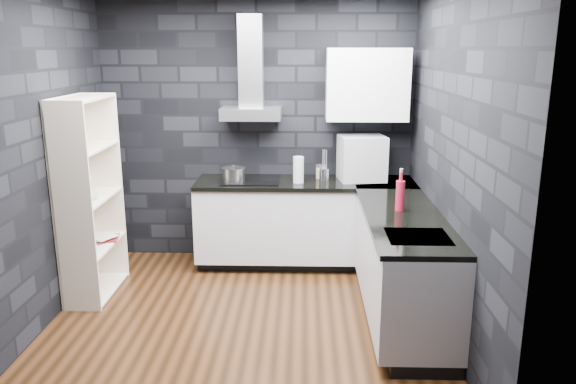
{
  "coord_description": "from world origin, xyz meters",
  "views": [
    {
      "loc": [
        0.49,
        -4.21,
        2.19
      ],
      "look_at": [
        0.35,
        0.45,
        1.0
      ],
      "focal_mm": 35.0,
      "sensor_mm": 36.0,
      "label": 1
    }
  ],
  "objects_px": {
    "red_bottle": "(400,196)",
    "storage_jar": "(321,172)",
    "fruit_bowl": "(86,197)",
    "pot": "(234,175)",
    "glass_vase": "(298,170)",
    "utensil_crock": "(324,175)",
    "bookshelf": "(90,198)",
    "appliance_garage": "(362,158)"
  },
  "relations": [
    {
      "from": "pot",
      "to": "glass_vase",
      "type": "distance_m",
      "value": 0.64
    },
    {
      "from": "glass_vase",
      "to": "utensil_crock",
      "type": "bearing_deg",
      "value": 18.99
    },
    {
      "from": "pot",
      "to": "fruit_bowl",
      "type": "bearing_deg",
      "value": -149.56
    },
    {
      "from": "storage_jar",
      "to": "fruit_bowl",
      "type": "bearing_deg",
      "value": -155.52
    },
    {
      "from": "glass_vase",
      "to": "appliance_garage",
      "type": "height_order",
      "value": "appliance_garage"
    },
    {
      "from": "pot",
      "to": "bookshelf",
      "type": "xyz_separation_m",
      "value": [
        -1.21,
        -0.62,
        -0.08
      ]
    },
    {
      "from": "red_bottle",
      "to": "bookshelf",
      "type": "distance_m",
      "value": 2.71
    },
    {
      "from": "utensil_crock",
      "to": "bookshelf",
      "type": "relative_size",
      "value": 0.07
    },
    {
      "from": "pot",
      "to": "fruit_bowl",
      "type": "distance_m",
      "value": 1.4
    },
    {
      "from": "glass_vase",
      "to": "red_bottle",
      "type": "distance_m",
      "value": 1.28
    },
    {
      "from": "storage_jar",
      "to": "bookshelf",
      "type": "distance_m",
      "value": 2.25
    },
    {
      "from": "pot",
      "to": "red_bottle",
      "type": "relative_size",
      "value": 0.88
    },
    {
      "from": "red_bottle",
      "to": "appliance_garage",
      "type": "bearing_deg",
      "value": 100.72
    },
    {
      "from": "glass_vase",
      "to": "red_bottle",
      "type": "height_order",
      "value": "glass_vase"
    },
    {
      "from": "storage_jar",
      "to": "bookshelf",
      "type": "xyz_separation_m",
      "value": [
        -2.08,
        -0.86,
        -0.06
      ]
    },
    {
      "from": "utensil_crock",
      "to": "appliance_garage",
      "type": "bearing_deg",
      "value": 6.85
    },
    {
      "from": "fruit_bowl",
      "to": "pot",
      "type": "bearing_deg",
      "value": 30.44
    },
    {
      "from": "bookshelf",
      "to": "fruit_bowl",
      "type": "relative_size",
      "value": 8.23
    },
    {
      "from": "utensil_crock",
      "to": "storage_jar",
      "type": "bearing_deg",
      "value": 105.09
    },
    {
      "from": "pot",
      "to": "red_bottle",
      "type": "height_order",
      "value": "red_bottle"
    },
    {
      "from": "bookshelf",
      "to": "fruit_bowl",
      "type": "xyz_separation_m",
      "value": [
        0.0,
        -0.09,
        0.04
      ]
    },
    {
      "from": "red_bottle",
      "to": "storage_jar",
      "type": "bearing_deg",
      "value": 117.95
    },
    {
      "from": "glass_vase",
      "to": "red_bottle",
      "type": "bearing_deg",
      "value": -48.79
    },
    {
      "from": "glass_vase",
      "to": "fruit_bowl",
      "type": "relative_size",
      "value": 1.19
    },
    {
      "from": "utensil_crock",
      "to": "fruit_bowl",
      "type": "height_order",
      "value": "utensil_crock"
    },
    {
      "from": "glass_vase",
      "to": "pot",
      "type": "bearing_deg",
      "value": -176.65
    },
    {
      "from": "bookshelf",
      "to": "red_bottle",
      "type": "bearing_deg",
      "value": 10.74
    },
    {
      "from": "utensil_crock",
      "to": "glass_vase",
      "type": "bearing_deg",
      "value": -161.01
    },
    {
      "from": "glass_vase",
      "to": "appliance_garage",
      "type": "distance_m",
      "value": 0.66
    },
    {
      "from": "bookshelf",
      "to": "fruit_bowl",
      "type": "distance_m",
      "value": 0.09
    },
    {
      "from": "utensil_crock",
      "to": "appliance_garage",
      "type": "xyz_separation_m",
      "value": [
        0.38,
        0.05,
        0.16
      ]
    },
    {
      "from": "storage_jar",
      "to": "appliance_garage",
      "type": "bearing_deg",
      "value": -8.83
    },
    {
      "from": "utensil_crock",
      "to": "fruit_bowl",
      "type": "relative_size",
      "value": 0.57
    },
    {
      "from": "red_bottle",
      "to": "fruit_bowl",
      "type": "relative_size",
      "value": 1.14
    },
    {
      "from": "fruit_bowl",
      "to": "bookshelf",
      "type": "bearing_deg",
      "value": 90.0
    },
    {
      "from": "utensil_crock",
      "to": "appliance_garage",
      "type": "distance_m",
      "value": 0.42
    },
    {
      "from": "storage_jar",
      "to": "utensil_crock",
      "type": "bearing_deg",
      "value": -74.91
    },
    {
      "from": "glass_vase",
      "to": "appliance_garage",
      "type": "bearing_deg",
      "value": 11.9
    },
    {
      "from": "storage_jar",
      "to": "bookshelf",
      "type": "relative_size",
      "value": 0.07
    },
    {
      "from": "appliance_garage",
      "to": "glass_vase",
      "type": "bearing_deg",
      "value": -176.82
    },
    {
      "from": "storage_jar",
      "to": "appliance_garage",
      "type": "relative_size",
      "value": 0.27
    },
    {
      "from": "utensil_crock",
      "to": "red_bottle",
      "type": "relative_size",
      "value": 0.5
    }
  ]
}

